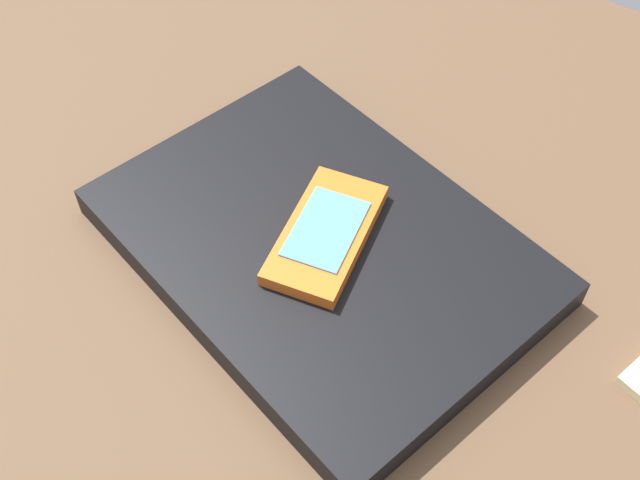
{
  "coord_description": "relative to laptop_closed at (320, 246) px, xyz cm",
  "views": [
    {
      "loc": [
        12.89,
        -33.98,
        50.9
      ],
      "look_at": [
        -6.74,
        -3.2,
        5.0
      ],
      "focal_mm": 44.59,
      "sensor_mm": 36.0,
      "label": 1
    }
  ],
  "objects": [
    {
      "name": "desk_surface",
      "position": [
        6.74,
        3.2,
        -2.77
      ],
      "size": [
        120.0,
        80.0,
        3.0
      ],
      "primitive_type": "cube",
      "color": "brown",
      "rests_on": "ground"
    },
    {
      "name": "laptop_closed",
      "position": [
        0.0,
        0.0,
        0.0
      ],
      "size": [
        36.68,
        30.66,
        2.55
      ],
      "primitive_type": "cube",
      "rotation": [
        0.0,
        0.0,
        -0.28
      ],
      "color": "black",
      "rests_on": "desk_surface"
    },
    {
      "name": "cell_phone_on_laptop",
      "position": [
        0.52,
        -0.04,
        1.86
      ],
      "size": [
        7.55,
        12.09,
        1.25
      ],
      "color": "orange",
      "rests_on": "laptop_closed"
    }
  ]
}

